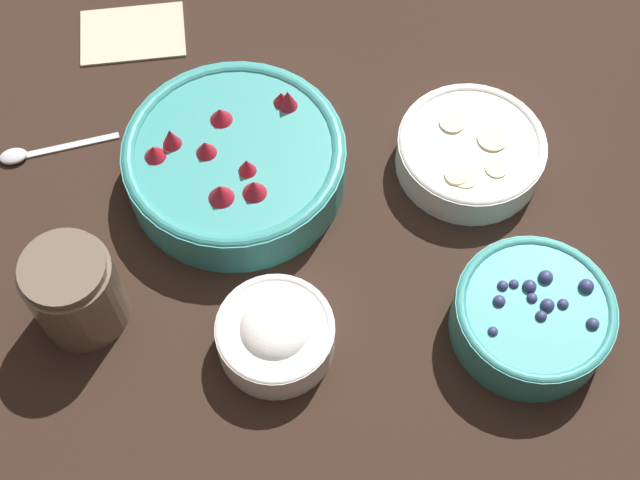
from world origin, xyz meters
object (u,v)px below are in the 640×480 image
(bowl_bananas, at_px, (471,151))
(bowl_cream, at_px, (275,334))
(bowl_blueberries, at_px, (533,315))
(jar_chocolate, at_px, (76,293))
(bowl_strawberries, at_px, (235,160))

(bowl_bananas, bearing_deg, bowl_cream, -130.87)
(bowl_cream, bearing_deg, bowl_bananas, 49.13)
(bowl_blueberries, relative_size, bowl_cream, 1.35)
(jar_chocolate, bearing_deg, bowl_bananas, 27.22)
(bowl_strawberries, height_order, jar_chocolate, jar_chocolate)
(bowl_cream, xyz_separation_m, jar_chocolate, (-0.20, 0.03, 0.02))
(bowl_strawberries, distance_m, bowl_bananas, 0.27)
(bowl_cream, bearing_deg, jar_chocolate, 172.56)
(bowl_bananas, relative_size, bowl_cream, 1.39)
(bowl_bananas, height_order, jar_chocolate, jar_chocolate)
(bowl_strawberries, distance_m, bowl_blueberries, 0.36)
(bowl_strawberries, bearing_deg, bowl_cream, -73.57)
(bowl_blueberries, xyz_separation_m, bowl_bananas, (-0.05, 0.20, -0.01))
(bowl_strawberries, height_order, bowl_blueberries, bowl_strawberries)
(bowl_strawberries, height_order, bowl_bananas, bowl_strawberries)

